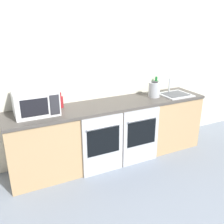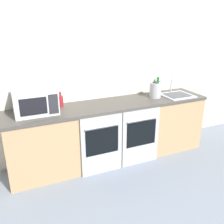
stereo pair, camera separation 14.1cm
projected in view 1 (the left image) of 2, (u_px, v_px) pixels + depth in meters
The scene contains 9 objects.
wall_back at pixel (102, 71), 3.71m from camera, with size 10.00×0.06×2.60m.
counter_back at pixel (111, 131), 3.73m from camera, with size 2.98×0.63×0.88m.
oven_left at pixel (103, 145), 3.34m from camera, with size 0.58×0.06×0.84m.
oven_right at pixel (141, 136), 3.59m from camera, with size 0.58×0.06×0.84m.
microwave at pixel (36, 102), 3.11m from camera, with size 0.53×0.40×0.31m.
bottle_red at pixel (61, 102), 3.38m from camera, with size 0.07×0.07×0.21m.
bottle_green at pixel (156, 86), 4.13m from camera, with size 0.09×0.09×0.26m.
kettle at pixel (154, 90), 3.85m from camera, with size 0.18×0.18×0.24m.
sink at pixel (175, 94), 3.98m from camera, with size 0.46×0.42×0.24m.
Camera 1 is at (-1.50, -0.90, 2.00)m, focal length 40.00 mm.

